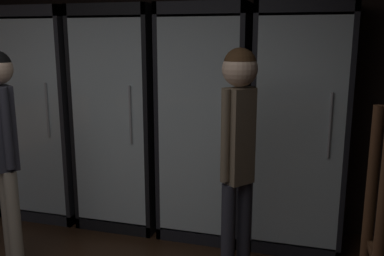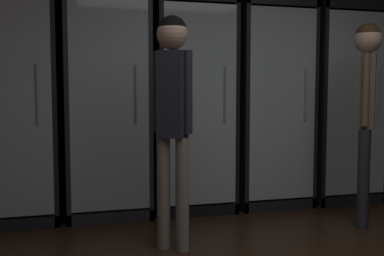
{
  "view_description": "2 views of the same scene",
  "coord_description": "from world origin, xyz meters",
  "px_view_note": "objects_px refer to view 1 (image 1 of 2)",
  "views": [
    {
      "loc": [
        1.42,
        -0.88,
        1.79
      ],
      "look_at": [
        0.41,
        2.67,
        0.99
      ],
      "focal_mm": 39.46,
      "sensor_mm": 36.0,
      "label": 1
    },
    {
      "loc": [
        -1.47,
        -1.61,
        1.16
      ],
      "look_at": [
        -0.33,
        2.53,
        0.81
      ],
      "focal_mm": 43.33,
      "sensor_mm": 36.0,
      "label": 2
    }
  ],
  "objects_px": {
    "shopper_near": "(3,135)",
    "cooler_right": "(207,125)",
    "shopper_far": "(238,141)",
    "cooler_center": "(124,120)",
    "cooler_left": "(49,116)",
    "cooler_far_right": "(300,130)"
  },
  "relations": [
    {
      "from": "cooler_left",
      "to": "shopper_far",
      "type": "distance_m",
      "value": 2.3
    },
    {
      "from": "shopper_near",
      "to": "cooler_left",
      "type": "bearing_deg",
      "value": 108.52
    },
    {
      "from": "cooler_center",
      "to": "cooler_right",
      "type": "xyz_separation_m",
      "value": [
        0.81,
        0.0,
        -0.0
      ]
    },
    {
      "from": "cooler_left",
      "to": "shopper_near",
      "type": "distance_m",
      "value": 1.17
    },
    {
      "from": "cooler_center",
      "to": "cooler_right",
      "type": "height_order",
      "value": "same"
    },
    {
      "from": "cooler_left",
      "to": "cooler_right",
      "type": "distance_m",
      "value": 1.63
    },
    {
      "from": "cooler_left",
      "to": "shopper_far",
      "type": "relative_size",
      "value": 1.2
    },
    {
      "from": "cooler_right",
      "to": "shopper_near",
      "type": "distance_m",
      "value": 1.68
    },
    {
      "from": "cooler_far_right",
      "to": "shopper_near",
      "type": "bearing_deg",
      "value": -151.8
    },
    {
      "from": "cooler_far_right",
      "to": "cooler_center",
      "type": "bearing_deg",
      "value": 179.97
    },
    {
      "from": "shopper_far",
      "to": "cooler_center",
      "type": "bearing_deg",
      "value": 142.49
    },
    {
      "from": "cooler_right",
      "to": "cooler_center",
      "type": "bearing_deg",
      "value": -179.97
    },
    {
      "from": "cooler_left",
      "to": "cooler_far_right",
      "type": "relative_size",
      "value": 1.0
    },
    {
      "from": "cooler_right",
      "to": "shopper_near",
      "type": "xyz_separation_m",
      "value": [
        -1.25,
        -1.11,
        0.08
      ]
    },
    {
      "from": "cooler_right",
      "to": "shopper_far",
      "type": "relative_size",
      "value": 1.2
    },
    {
      "from": "cooler_right",
      "to": "shopper_far",
      "type": "xyz_separation_m",
      "value": [
        0.45,
        -0.97,
        0.11
      ]
    },
    {
      "from": "cooler_center",
      "to": "shopper_far",
      "type": "bearing_deg",
      "value": -37.51
    },
    {
      "from": "shopper_near",
      "to": "shopper_far",
      "type": "relative_size",
      "value": 0.98
    },
    {
      "from": "shopper_near",
      "to": "cooler_right",
      "type": "bearing_deg",
      "value": 41.52
    },
    {
      "from": "cooler_center",
      "to": "cooler_left",
      "type": "bearing_deg",
      "value": 179.98
    },
    {
      "from": "cooler_left",
      "to": "shopper_near",
      "type": "xyz_separation_m",
      "value": [
        0.37,
        -1.11,
        0.08
      ]
    },
    {
      "from": "cooler_left",
      "to": "cooler_center",
      "type": "distance_m",
      "value": 0.81
    }
  ]
}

